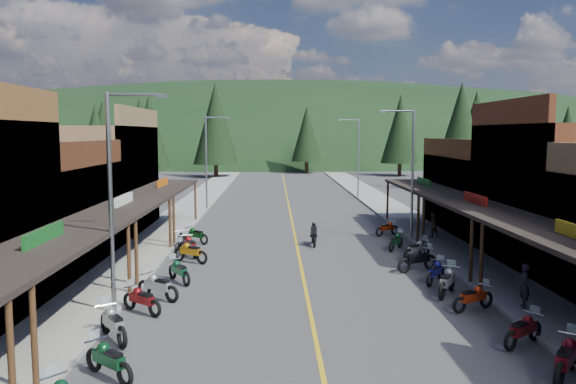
{
  "coord_description": "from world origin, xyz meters",
  "views": [
    {
      "loc": [
        -1.31,
        -25.81,
        6.57
      ],
      "look_at": [
        -0.48,
        8.13,
        3.0
      ],
      "focal_mm": 35.0,
      "sensor_mm": 36.0,
      "label": 1
    }
  ],
  "objects": [
    {
      "name": "bike_west_10",
      "position": [
        -6.43,
        5.45,
        0.6
      ],
      "size": [
        1.59,
        2.18,
        1.2
      ],
      "primitive_type": null,
      "rotation": [
        0.0,
        0.0,
        0.48
      ],
      "color": "black",
      "rests_on": "ground"
    },
    {
      "name": "pine_2",
      "position": [
        -10.0,
        58.0,
        7.99
      ],
      "size": [
        6.72,
        6.72,
        14.0
      ],
      "color": "black",
      "rests_on": "ground"
    },
    {
      "name": "rider_on_bike",
      "position": [
        0.98,
        6.52,
        0.58
      ],
      "size": [
        0.66,
        1.9,
        1.44
      ],
      "rotation": [
        0.0,
        0.0,
        0.02
      ],
      "color": "black",
      "rests_on": "ground"
    },
    {
      "name": "sidewalk_east",
      "position": [
        8.7,
        20.0,
        0.07
      ],
      "size": [
        3.4,
        94.0,
        0.15
      ],
      "primitive_type": "cube",
      "color": "gray",
      "rests_on": "ground"
    },
    {
      "name": "bike_west_11",
      "position": [
        -6.04,
        7.35,
        0.56
      ],
      "size": [
        1.97,
        1.72,
        1.13
      ],
      "primitive_type": null,
      "rotation": [
        0.0,
        0.0,
        0.92
      ],
      "color": "#0B3A12",
      "rests_on": "ground"
    },
    {
      "name": "ridge_hill",
      "position": [
        0.0,
        135.0,
        0.0
      ],
      "size": [
        310.0,
        140.0,
        60.0
      ],
      "primitive_type": "ellipsoid",
      "color": "black",
      "rests_on": "ground"
    },
    {
      "name": "streetlight_3",
      "position": [
        6.95,
        30.0,
        4.46
      ],
      "size": [
        2.16,
        0.18,
        8.0
      ],
      "color": "gray",
      "rests_on": "ground"
    },
    {
      "name": "pine_5",
      "position": [
        34.0,
        72.0,
        7.99
      ],
      "size": [
        6.72,
        6.72,
        14.0
      ],
      "color": "black",
      "rests_on": "ground"
    },
    {
      "name": "pine_3",
      "position": [
        4.0,
        66.0,
        6.48
      ],
      "size": [
        5.04,
        5.04,
        11.0
      ],
      "color": "black",
      "rests_on": "ground"
    },
    {
      "name": "bike_east_6",
      "position": [
        5.7,
        -3.73,
        0.64
      ],
      "size": [
        1.78,
        2.33,
        1.29
      ],
      "primitive_type": null,
      "rotation": [
        0.0,
        0.0,
        -0.53
      ],
      "color": "gray",
      "rests_on": "ground"
    },
    {
      "name": "bike_west_4",
      "position": [
        -6.42,
        -8.48,
        0.62
      ],
      "size": [
        1.84,
        2.21,
        1.25
      ],
      "primitive_type": null,
      "rotation": [
        0.0,
        0.0,
        0.6
      ],
      "color": "gray",
      "rests_on": "ground"
    },
    {
      "name": "bike_west_7",
      "position": [
        -5.51,
        -1.52,
        0.58
      ],
      "size": [
        1.69,
        2.06,
        1.16
      ],
      "primitive_type": null,
      "rotation": [
        0.0,
        0.0,
        0.59
      ],
      "color": "#0D4527",
      "rests_on": "ground"
    },
    {
      "name": "shop_east_3",
      "position": [
        13.75,
        11.3,
        2.53
      ],
      "size": [
        10.9,
        10.2,
        6.2
      ],
      "color": "#4C2D16",
      "rests_on": "ground"
    },
    {
      "name": "streetlight_0",
      "position": [
        -6.95,
        -6.0,
        4.46
      ],
      "size": [
        2.16,
        0.18,
        8.0
      ],
      "color": "gray",
      "rests_on": "ground"
    },
    {
      "name": "bike_east_10",
      "position": [
        5.54,
        5.16,
        0.56
      ],
      "size": [
        1.59,
        2.0,
        1.12
      ],
      "primitive_type": null,
      "rotation": [
        0.0,
        0.0,
        -0.56
      ],
      "color": "#0C3D19",
      "rests_on": "ground"
    },
    {
      "name": "ground",
      "position": [
        0.0,
        0.0,
        0.0
      ],
      "size": [
        220.0,
        220.0,
        0.0
      ],
      "primitive_type": "plane",
      "color": "#38383A",
      "rests_on": "ground"
    },
    {
      "name": "pine_7",
      "position": [
        -32.0,
        76.0,
        7.24
      ],
      "size": [
        5.88,
        5.88,
        12.5
      ],
      "color": "black",
      "rests_on": "ground"
    },
    {
      "name": "bike_east_4",
      "position": [
        6.38,
        -9.22,
        0.56
      ],
      "size": [
        1.98,
        1.7,
        1.13
      ],
      "primitive_type": null,
      "rotation": [
        0.0,
        0.0,
        -0.94
      ],
      "color": "maroon",
      "rests_on": "ground"
    },
    {
      "name": "pine_9",
      "position": [
        24.0,
        45.0,
        6.38
      ],
      "size": [
        4.93,
        4.93,
        10.8
      ],
      "color": "black",
      "rests_on": "ground"
    },
    {
      "name": "pine_1",
      "position": [
        -24.0,
        70.0,
        7.24
      ],
      "size": [
        5.88,
        5.88,
        12.5
      ],
      "color": "black",
      "rests_on": "ground"
    },
    {
      "name": "pedestrian_east_a",
      "position": [
        7.9,
        -5.84,
        0.98
      ],
      "size": [
        0.5,
        0.67,
        1.66
      ],
      "primitive_type": "imported",
      "rotation": [
        0.0,
        0.0,
        -1.75
      ],
      "color": "#241E2E",
      "rests_on": "sidewalk_east"
    },
    {
      "name": "sidewalk_west",
      "position": [
        -8.7,
        20.0,
        0.07
      ],
      "size": [
        3.4,
        94.0,
        0.15
      ],
      "primitive_type": "cube",
      "color": "gray",
      "rests_on": "ground"
    },
    {
      "name": "bike_east_11",
      "position": [
        5.94,
        9.59,
        0.54
      ],
      "size": [
        1.92,
        1.55,
        1.08
      ],
      "primitive_type": null,
      "rotation": [
        0.0,
        0.0,
        -1.0
      ],
      "color": "#9B270B",
      "rests_on": "ground"
    },
    {
      "name": "pine_6",
      "position": [
        46.0,
        64.0,
        6.48
      ],
      "size": [
        5.04,
        5.04,
        11.0
      ],
      "color": "black",
      "rests_on": "ground"
    },
    {
      "name": "pine_11",
      "position": [
        20.0,
        38.0,
        7.19
      ],
      "size": [
        5.82,
        5.82,
        12.4
      ],
      "color": "black",
      "rests_on": "ground"
    },
    {
      "name": "bike_east_9",
      "position": [
        6.09,
        2.69,
        0.59
      ],
      "size": [
        2.03,
        1.85,
        1.18
      ],
      "primitive_type": null,
      "rotation": [
        0.0,
        0.0,
        -0.88
      ],
      "color": "#959499",
      "rests_on": "ground"
    },
    {
      "name": "bike_east_5",
      "position": [
        6.05,
        -5.75,
        0.55
      ],
      "size": [
        2.02,
        1.46,
        1.11
      ],
      "primitive_type": null,
      "rotation": [
        0.0,
        0.0,
        -1.1
      ],
      "color": "#BB2C0D",
      "rests_on": "ground"
    },
    {
      "name": "bike_east_8",
      "position": [
        5.5,
        0.23,
        0.64
      ],
      "size": [
        2.33,
        1.67,
        1.28
      ],
      "primitive_type": null,
      "rotation": [
        0.0,
        0.0,
        -1.11
      ],
      "color": "black",
      "rests_on": "ground"
    },
    {
      "name": "bike_west_6",
      "position": [
        -5.93,
        -4.07,
        0.61
      ],
      "size": [
        2.15,
        1.77,
        1.21
      ],
      "primitive_type": null,
      "rotation": [
        0.0,
        0.0,
        0.98
      ],
      "color": "gray",
      "rests_on": "ground"
    },
    {
      "name": "bike_west_3",
      "position": [
        -5.75,
        -11.27,
        0.59
      ],
      "size": [
        2.0,
        1.86,
        1.17
      ],
      "primitive_type": null,
      "rotation": [
        0.0,
        0.0,
        0.85
      ],
      "color": "#0C3D1D",
      "rests_on": "ground"
    },
    {
      "name": "pine_0",
      "position": [
        -40.0,
        62.0,
        6.48
      ],
      "size": [
        5.04,
        5.04,
        11.0
      ],
      "color": "black",
      "rests_on": "ground"
    },
    {
      "name": "pine_4",
      "position": [
        18.0,
        60.0,
        7.24
      ],
      "size": [
        5.88,
        5.88,
        12.5
      ],
      "color": "black",
      "rests_on": "ground"
    },
    {
      "name": "bike_west_9",
      "position": [
        -5.83,
        3.83,
        0.63
      ],
      "size": [
        1.67,
        2.31,
        1.27
      ],
      "primitive_type": null,
      "rotation": [
        0.0,
        0.0,
        0.47
      ],
      "color": "maroon",
      "rests_on": "ground"
    },
    {
      "name": "bike_east_7",
      "position": [
        5.75,
        -1.91,
        0.56
      ],
      "size": [
        1.68,
        1.98,
        1.13
      ],
      "primitive_type": null,
      "rotation": [
        0.0,
        0.0,
        -0.62
      ],
      "color": "navy",
      "rests_on": "ground"
    },
    {
      "name": "shop_west_2",
      "position": [
        -13.75,
        1.7,
        2.53
      ],
      "size": [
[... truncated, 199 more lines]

